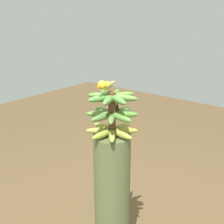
{
  "coord_description": "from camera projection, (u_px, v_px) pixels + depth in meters",
  "views": [
    {
      "loc": [
        0.89,
        -1.11,
        1.6
      ],
      "look_at": [
        0.0,
        0.0,
        1.1
      ],
      "focal_mm": 42.28,
      "sensor_mm": 36.0,
      "label": 1
    }
  ],
  "objects": [
    {
      "name": "banana_tree",
      "position": [
        112.0,
        202.0,
        1.72
      ],
      "size": [
        0.23,
        0.23,
        0.95
      ],
      "primitive_type": "cylinder",
      "color": "#5B663D",
      "rests_on": "ground"
    },
    {
      "name": "banana_bunch",
      "position": [
        112.0,
        114.0,
        1.51
      ],
      "size": [
        0.31,
        0.31,
        0.26
      ],
      "color": "brown",
      "rests_on": "banana_tree"
    },
    {
      "name": "perched_bird",
      "position": [
        105.0,
        85.0,
        1.44
      ],
      "size": [
        0.06,
        0.18,
        0.07
      ],
      "color": "#C68933",
      "rests_on": "banana_bunch"
    }
  ]
}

